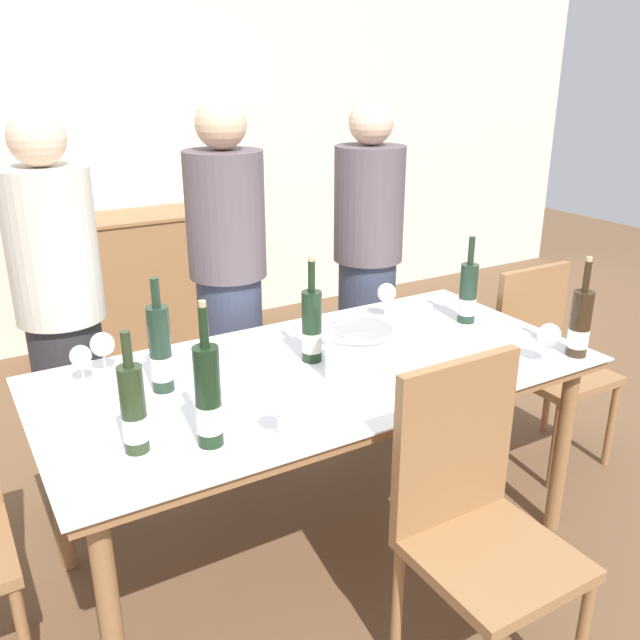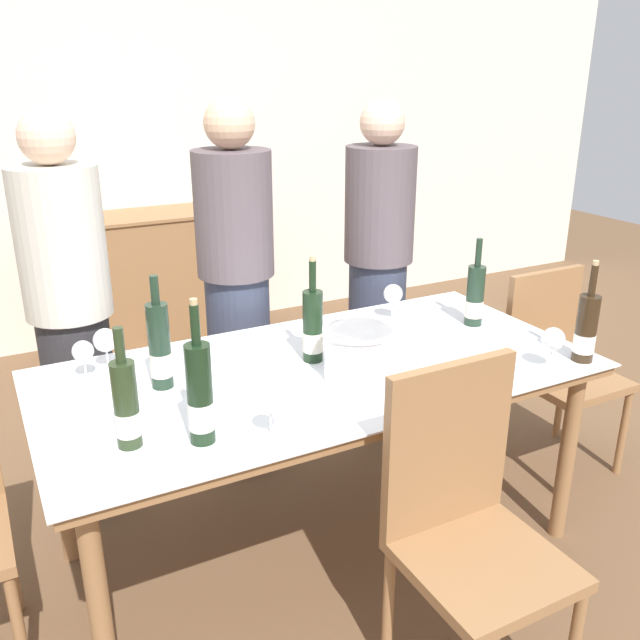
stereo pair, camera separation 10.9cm
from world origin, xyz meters
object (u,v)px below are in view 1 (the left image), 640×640
chair_right_end (545,352)px  wine_glass_3 (278,405)px  wine_glass_2 (102,346)px  person_guest_right (367,272)px  wine_bottle_4 (468,294)px  wine_bottle_5 (580,325)px  wine_glass_0 (341,326)px  chair_near_front (474,510)px  wine_glass_4 (81,358)px  wine_glass_5 (549,336)px  ice_bucket (359,351)px  wine_bottle_3 (134,411)px  sideboard_cabinet (142,282)px  wine_bottle_1 (161,351)px  person_host (63,325)px  wine_glass_1 (387,293)px  person_guest_left (229,294)px  dining_table (320,385)px  wine_bottle_2 (312,328)px  wine_bottle_0 (208,399)px

chair_right_end → wine_glass_3: bearing=-164.9°
wine_glass_2 → person_guest_right: (1.36, 0.40, -0.05)m
wine_bottle_4 → wine_bottle_5: 0.48m
wine_bottle_5 → wine_glass_0: wine_bottle_5 is taller
chair_right_end → chair_near_front: size_ratio=0.90×
wine_glass_0 → wine_glass_4: bearing=167.1°
wine_bottle_4 → wine_glass_5: bearing=-95.1°
ice_bucket → wine_bottle_3: (-0.79, -0.08, 0.03)m
sideboard_cabinet → person_guest_right: person_guest_right is taller
wine_bottle_1 → wine_glass_3: (0.19, -0.46, -0.04)m
wine_glass_4 → person_host: 0.47m
person_guest_right → ice_bucket: bearing=-125.8°
wine_glass_1 → wine_glass_3: bearing=-142.5°
sideboard_cabinet → person_guest_left: size_ratio=0.82×
wine_bottle_4 → wine_bottle_1: bearing=179.0°
dining_table → wine_bottle_3: (-0.71, -0.21, 0.19)m
sideboard_cabinet → wine_glass_0: bearing=-87.2°
wine_bottle_2 → person_host: bearing=136.7°
chair_right_end → wine_bottle_2: bearing=-179.4°
wine_glass_4 → sideboard_cabinet: bearing=69.2°
chair_right_end → dining_table: bearing=-176.1°
ice_bucket → wine_bottle_4: size_ratio=0.67×
wine_glass_3 → sideboard_cabinet: bearing=82.1°
wine_glass_1 → chair_right_end: size_ratio=0.17×
sideboard_cabinet → wine_glass_5: (0.68, -2.70, 0.42)m
wine_glass_3 → wine_glass_4: 0.75m
wine_glass_4 → wine_glass_3: bearing=-57.5°
wine_glass_3 → chair_near_front: (0.44, -0.35, -0.29)m
wine_glass_1 → chair_near_front: bearing=-111.8°
ice_bucket → wine_bottle_3: size_ratio=0.68×
wine_bottle_2 → person_guest_left: bearing=92.9°
ice_bucket → chair_right_end: bearing=10.3°
dining_table → wine_glass_0: wine_glass_0 is taller
wine_bottle_1 → wine_bottle_3: (-0.18, -0.33, -0.01)m
person_host → chair_right_end: bearing=-18.7°
person_guest_right → chair_right_end: bearing=-50.0°
wine_bottle_4 → wine_glass_2: wine_bottle_4 is taller
wine_bottle_4 → person_guest_right: person_guest_right is taller
sideboard_cabinet → wine_bottle_2: bearing=-90.5°
wine_bottle_3 → wine_glass_5: wine_bottle_3 is taller
wine_bottle_3 → chair_right_end: wine_bottle_3 is taller
wine_glass_4 → wine_glass_1: bearing=0.4°
wine_glass_2 → wine_glass_3: bearing=-65.0°
wine_bottle_0 → wine_bottle_5: 1.39m
wine_bottle_2 → wine_glass_2: size_ratio=2.62×
wine_glass_1 → wine_glass_2: wine_glass_1 is taller
sideboard_cabinet → person_host: person_host is taller
wine_bottle_2 → person_guest_right: (0.70, 0.67, -0.07)m
wine_bottle_2 → wine_glass_5: size_ratio=2.56×
wine_bottle_3 → person_host: size_ratio=0.22×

